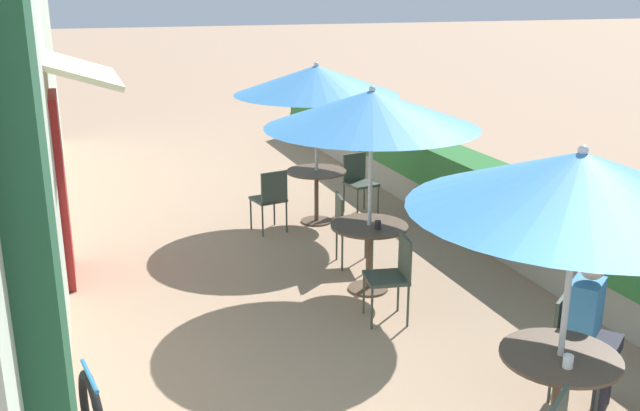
{
  "coord_description": "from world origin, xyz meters",
  "views": [
    {
      "loc": [
        -2.23,
        -1.58,
        3.2
      ],
      "look_at": [
        0.15,
        5.15,
        1.0
      ],
      "focal_mm": 40.0,
      "sensor_mm": 36.0,
      "label": 1
    }
  ],
  "objects_px": {
    "cafe_chair_mid_right": "(348,224)",
    "patio_table_far": "(316,184)",
    "cafe_chair_far_left": "(358,178)",
    "patio_table_near": "(558,379)",
    "coffee_cup_near": "(568,361)",
    "patio_umbrella_far": "(316,80)",
    "patio_table_mid": "(369,241)",
    "cafe_chair_mid_left": "(394,271)",
    "cafe_chair_far_right": "(271,196)",
    "seated_patron_near_left": "(591,323)",
    "coffee_cup_mid": "(378,225)",
    "cafe_chair_near_left": "(574,339)",
    "patio_umbrella_near": "(580,181)",
    "patio_umbrella_mid": "(372,109)"
  },
  "relations": [
    {
      "from": "patio_umbrella_near",
      "to": "patio_umbrella_mid",
      "type": "relative_size",
      "value": 1.0
    },
    {
      "from": "patio_table_near",
      "to": "cafe_chair_mid_left",
      "type": "distance_m",
      "value": 2.29
    },
    {
      "from": "patio_table_near",
      "to": "seated_patron_near_left",
      "type": "bearing_deg",
      "value": 34.88
    },
    {
      "from": "patio_umbrella_near",
      "to": "cafe_chair_far_right",
      "type": "relative_size",
      "value": 2.57
    },
    {
      "from": "cafe_chair_near_left",
      "to": "seated_patron_near_left",
      "type": "height_order",
      "value": "seated_patron_near_left"
    },
    {
      "from": "seated_patron_near_left",
      "to": "cafe_chair_mid_left",
      "type": "height_order",
      "value": "seated_patron_near_left"
    },
    {
      "from": "patio_umbrella_far",
      "to": "seated_patron_near_left",
      "type": "bearing_deg",
      "value": -84.16
    },
    {
      "from": "seated_patron_near_left",
      "to": "coffee_cup_mid",
      "type": "xyz_separation_m",
      "value": [
        -0.72,
        2.46,
        0.11
      ]
    },
    {
      "from": "cafe_chair_mid_left",
      "to": "cafe_chair_far_right",
      "type": "height_order",
      "value": "same"
    },
    {
      "from": "patio_umbrella_mid",
      "to": "cafe_chair_mid_left",
      "type": "distance_m",
      "value": 1.67
    },
    {
      "from": "cafe_chair_mid_right",
      "to": "seated_patron_near_left",
      "type": "bearing_deg",
      "value": 21.95
    },
    {
      "from": "cafe_chair_mid_left",
      "to": "patio_table_far",
      "type": "height_order",
      "value": "cafe_chair_mid_left"
    },
    {
      "from": "cafe_chair_mid_left",
      "to": "cafe_chair_far_right",
      "type": "xyz_separation_m",
      "value": [
        -0.43,
        2.95,
        0.0
      ]
    },
    {
      "from": "seated_patron_near_left",
      "to": "patio_table_far",
      "type": "bearing_deg",
      "value": -121.71
    },
    {
      "from": "patio_umbrella_near",
      "to": "coffee_cup_mid",
      "type": "xyz_separation_m",
      "value": [
        -0.1,
        2.89,
        -1.2
      ]
    },
    {
      "from": "cafe_chair_far_left",
      "to": "patio_table_near",
      "type": "bearing_deg",
      "value": 70.19
    },
    {
      "from": "cafe_chair_mid_left",
      "to": "coffee_cup_mid",
      "type": "bearing_deg",
      "value": 1.86
    },
    {
      "from": "patio_table_near",
      "to": "cafe_chair_far_right",
      "type": "bearing_deg",
      "value": 96.74
    },
    {
      "from": "patio_table_near",
      "to": "coffee_cup_near",
      "type": "distance_m",
      "value": 0.29
    },
    {
      "from": "coffee_cup_near",
      "to": "cafe_chair_far_right",
      "type": "relative_size",
      "value": 0.1
    },
    {
      "from": "seated_patron_near_left",
      "to": "cafe_chair_far_right",
      "type": "height_order",
      "value": "seated_patron_near_left"
    },
    {
      "from": "cafe_chair_near_left",
      "to": "coffee_cup_mid",
      "type": "xyz_separation_m",
      "value": [
        -0.66,
        2.37,
        0.28
      ]
    },
    {
      "from": "patio_table_near",
      "to": "patio_table_far",
      "type": "height_order",
      "value": "same"
    },
    {
      "from": "cafe_chair_far_left",
      "to": "seated_patron_near_left",
      "type": "bearing_deg",
      "value": 76.22
    },
    {
      "from": "coffee_cup_near",
      "to": "cafe_chair_mid_left",
      "type": "xyz_separation_m",
      "value": [
        -0.13,
        2.44,
        -0.28
      ]
    },
    {
      "from": "patio_umbrella_near",
      "to": "patio_table_near",
      "type": "bearing_deg",
      "value": 0.0
    },
    {
      "from": "patio_table_mid",
      "to": "patio_umbrella_mid",
      "type": "xyz_separation_m",
      "value": [
        0.0,
        -0.0,
        1.44
      ]
    },
    {
      "from": "seated_patron_near_left",
      "to": "cafe_chair_far_left",
      "type": "xyz_separation_m",
      "value": [
        0.21,
        5.25,
        -0.17
      ]
    },
    {
      "from": "patio_table_near",
      "to": "patio_umbrella_far",
      "type": "relative_size",
      "value": 0.37
    },
    {
      "from": "coffee_cup_near",
      "to": "patio_umbrella_far",
      "type": "relative_size",
      "value": 0.04
    },
    {
      "from": "patio_table_mid",
      "to": "patio_umbrella_far",
      "type": "height_order",
      "value": "patio_umbrella_far"
    },
    {
      "from": "patio_umbrella_mid",
      "to": "cafe_chair_near_left",
      "type": "bearing_deg",
      "value": -74.74
    },
    {
      "from": "coffee_cup_near",
      "to": "cafe_chair_mid_right",
      "type": "distance_m",
      "value": 3.96
    },
    {
      "from": "cafe_chair_near_left",
      "to": "seated_patron_near_left",
      "type": "xyz_separation_m",
      "value": [
        0.07,
        -0.09,
        0.17
      ]
    },
    {
      "from": "seated_patron_near_left",
      "to": "cafe_chair_far_left",
      "type": "relative_size",
      "value": 1.44
    },
    {
      "from": "patio_table_mid",
      "to": "patio_umbrella_near",
      "type": "bearing_deg",
      "value": -87.49
    },
    {
      "from": "coffee_cup_near",
      "to": "patio_table_mid",
      "type": "xyz_separation_m",
      "value": [
        -0.07,
        3.2,
        -0.23
      ]
    },
    {
      "from": "cafe_chair_near_left",
      "to": "cafe_chair_far_left",
      "type": "distance_m",
      "value": 5.17
    },
    {
      "from": "cafe_chair_far_left",
      "to": "patio_table_mid",
      "type": "bearing_deg",
      "value": 58.44
    },
    {
      "from": "cafe_chair_far_right",
      "to": "patio_umbrella_mid",
      "type": "bearing_deg",
      "value": -88.98
    },
    {
      "from": "cafe_chair_mid_left",
      "to": "coffee_cup_mid",
      "type": "distance_m",
      "value": 0.68
    },
    {
      "from": "patio_umbrella_near",
      "to": "coffee_cup_mid",
      "type": "height_order",
      "value": "patio_umbrella_near"
    },
    {
      "from": "coffee_cup_mid",
      "to": "cafe_chair_far_left",
      "type": "height_order",
      "value": "cafe_chair_far_left"
    },
    {
      "from": "patio_table_far",
      "to": "cafe_chair_mid_right",
      "type": "bearing_deg",
      "value": -96.23
    },
    {
      "from": "patio_table_near",
      "to": "patio_table_mid",
      "type": "bearing_deg",
      "value": 92.51
    },
    {
      "from": "coffee_cup_mid",
      "to": "cafe_chair_mid_right",
      "type": "bearing_deg",
      "value": 88.13
    },
    {
      "from": "cafe_chair_far_right",
      "to": "patio_table_far",
      "type": "bearing_deg",
      "value": 5.77
    },
    {
      "from": "patio_table_mid",
      "to": "patio_table_far",
      "type": "bearing_deg",
      "value": 84.31
    },
    {
      "from": "patio_umbrella_mid",
      "to": "patio_umbrella_far",
      "type": "height_order",
      "value": "same"
    },
    {
      "from": "cafe_chair_mid_right",
      "to": "patio_table_far",
      "type": "distance_m",
      "value": 1.67
    }
  ]
}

